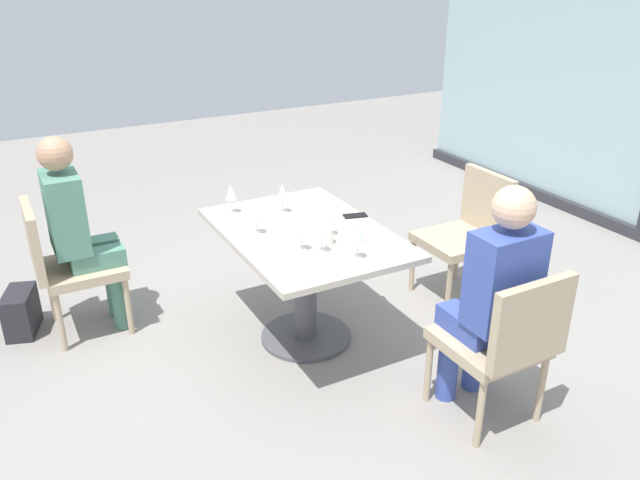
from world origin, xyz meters
name	(u,v)px	position (x,y,z in m)	size (l,w,h in m)	color
ground_plane	(306,338)	(0.00, 0.00, 0.00)	(12.00, 12.00, 0.00)	gray
dining_table_main	(305,260)	(0.00, 0.00, 0.54)	(1.26, 0.87, 0.73)	#BCB29E
chair_front_left	(65,260)	(-0.77, -1.25, 0.50)	(0.46, 0.50, 0.87)	tan
chair_far_right	(504,339)	(1.15, 0.49, 0.50)	(0.50, 0.46, 0.87)	tan
chair_near_window	(468,228)	(0.00, 1.25, 0.50)	(0.46, 0.51, 0.87)	tan
person_front_left	(79,226)	(-0.77, -1.14, 0.70)	(0.34, 0.39, 1.26)	#4C7F6B
person_far_right	(493,292)	(1.04, 0.49, 0.70)	(0.39, 0.34, 1.26)	#384C9E
wine_glass_0	(321,229)	(0.30, -0.05, 0.86)	(0.07, 0.07, 0.18)	silver
wine_glass_1	(282,192)	(-0.32, 0.01, 0.86)	(0.07, 0.07, 0.18)	silver
wine_glass_2	(256,212)	(-0.10, -0.26, 0.86)	(0.07, 0.07, 0.18)	silver
wine_glass_3	(231,193)	(-0.47, -0.27, 0.86)	(0.07, 0.07, 0.18)	silver
wine_glass_4	(301,228)	(0.23, -0.14, 0.86)	(0.07, 0.07, 0.18)	silver
wine_glass_5	(329,214)	(0.12, 0.09, 0.86)	(0.07, 0.07, 0.18)	silver
wine_glass_6	(358,235)	(0.46, 0.08, 0.86)	(0.07, 0.07, 0.18)	silver
coffee_cup	(326,236)	(0.22, 0.02, 0.78)	(0.08, 0.08, 0.09)	white
cell_phone_on_table	(355,216)	(-0.05, 0.37, 0.73)	(0.07, 0.14, 0.01)	black
handbag_0	(21,312)	(-0.92, -1.54, 0.14)	(0.30, 0.16, 0.28)	#232328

